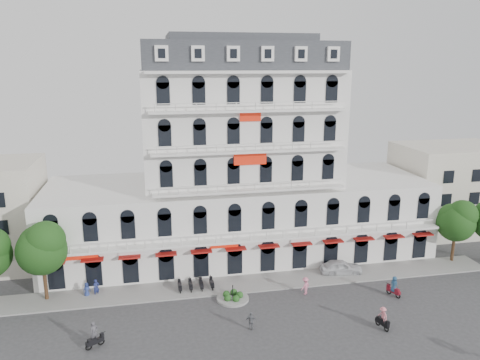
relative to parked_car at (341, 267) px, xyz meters
name	(u,v)px	position (x,y,z in m)	size (l,w,h in m)	color
ground	(279,329)	(-9.85, -9.50, -0.79)	(120.00, 120.00, 0.00)	#38383A
sidewalk	(255,283)	(-9.85, -0.50, -0.71)	(53.00, 4.00, 0.16)	gray
main_building	(239,173)	(-9.85, 8.50, 9.17)	(45.00, 15.00, 25.80)	silver
flank_building_east	(450,188)	(20.15, 10.50, 5.21)	(14.00, 10.00, 12.00)	beige
traffic_island	(233,297)	(-12.85, -3.50, -0.53)	(3.20, 3.20, 1.60)	gray
parked_scooter_row	(196,290)	(-16.20, -0.70, -0.79)	(4.40, 1.80, 1.10)	black
tree_west_inner	(42,246)	(-30.79, -0.02, 4.89)	(4.76, 4.76, 8.25)	#382314
tree_east_inner	(457,220)	(14.21, 0.48, 4.42)	(4.40, 4.37, 7.57)	#382314
parked_car	(341,267)	(0.00, 0.00, 0.00)	(1.87, 4.64, 1.58)	silver
rider_west	(94,336)	(-25.40, -9.12, 0.30)	(1.51, 1.09, 2.35)	black
rider_east	(394,286)	(3.13, -5.88, 0.27)	(0.91, 1.61, 2.13)	maroon
rider_center	(383,317)	(-0.85, -11.10, 0.29)	(0.81, 1.68, 2.07)	black
pedestrian_left	(87,290)	(-27.04, 0.00, -0.04)	(0.73, 0.48, 1.50)	navy
pedestrian_mid	(251,321)	(-12.23, -9.06, 0.05)	(0.98, 0.41, 1.67)	slate
pedestrian_right	(305,286)	(-5.43, -3.75, 0.12)	(1.17, 0.67, 1.81)	pink
pedestrian_far	(96,288)	(-26.11, 0.00, 0.09)	(0.64, 0.42, 1.76)	navy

